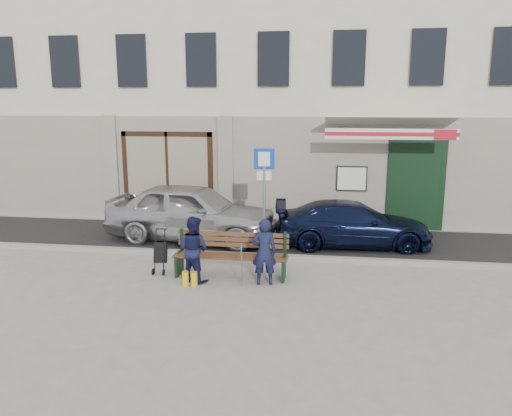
% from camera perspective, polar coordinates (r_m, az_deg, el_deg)
% --- Properties ---
extents(ground, '(80.00, 80.00, 0.00)m').
position_cam_1_polar(ground, '(10.40, -1.13, -8.32)').
color(ground, '#9E9991').
rests_on(ground, ground).
extents(asphalt_lane, '(60.00, 3.20, 0.01)m').
position_cam_1_polar(asphalt_lane, '(13.31, 1.01, -3.71)').
color(asphalt_lane, '#282828').
rests_on(asphalt_lane, ground).
extents(curb, '(60.00, 0.18, 0.12)m').
position_cam_1_polar(curb, '(11.78, 0.04, -5.54)').
color(curb, '#9E9384').
rests_on(curb, ground).
extents(building, '(20.00, 8.27, 10.00)m').
position_cam_1_polar(building, '(18.19, 3.28, 16.29)').
color(building, beige).
rests_on(building, ground).
extents(car_silver, '(4.66, 2.21, 1.54)m').
position_cam_1_polar(car_silver, '(13.29, -7.34, -0.44)').
color(car_silver, '#B8B8BD').
rests_on(car_silver, ground).
extents(car_navy, '(4.07, 1.95, 1.15)m').
position_cam_1_polar(car_navy, '(12.93, 11.00, -1.81)').
color(car_navy, black).
rests_on(car_navy, ground).
extents(parking_sign, '(0.48, 0.09, 2.58)m').
position_cam_1_polar(parking_sign, '(11.53, 0.93, 2.56)').
color(parking_sign, gray).
rests_on(parking_sign, ground).
extents(bench, '(2.40, 1.17, 0.98)m').
position_cam_1_polar(bench, '(10.52, -3.15, -5.44)').
color(bench, brown).
rests_on(bench, ground).
extents(man, '(0.55, 0.41, 1.37)m').
position_cam_1_polar(man, '(9.99, 0.93, -5.03)').
color(man, '#141938').
rests_on(man, ground).
extents(woman, '(0.81, 0.73, 1.36)m').
position_cam_1_polar(woman, '(10.27, -7.15, -4.66)').
color(woman, '#141638').
rests_on(woman, ground).
extents(stroller, '(0.29, 0.40, 0.95)m').
position_cam_1_polar(stroller, '(10.96, -10.87, -5.15)').
color(stroller, black).
rests_on(stroller, ground).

